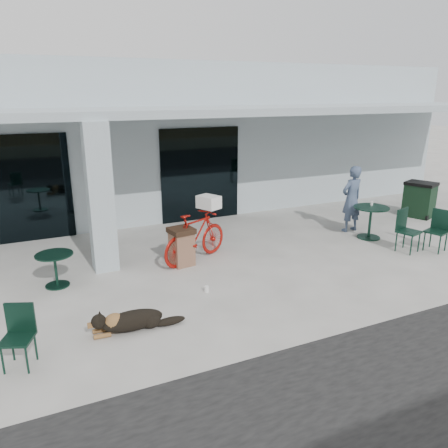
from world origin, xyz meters
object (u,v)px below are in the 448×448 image
cafe_table_far (370,222)px  wheeled_bin (419,199)px  cafe_table_near (56,270)px  trash_receptacle (182,247)px  bicycle (196,237)px  dog (133,319)px  cafe_chair_near (17,338)px  person (352,199)px  cafe_chair_far_a (409,231)px  cafe_chair_far_b (436,231)px

cafe_table_far → wheeled_bin: wheeled_bin is taller
cafe_table_near → trash_receptacle: bearing=0.3°
bicycle → dog: bearing=115.0°
dog → cafe_table_far: 7.00m
cafe_chair_near → cafe_table_far: cafe_chair_near is taller
bicycle → trash_receptacle: (-0.37, -0.10, -0.14)m
wheeled_bin → dog: bearing=175.5°
cafe_table_far → person: (-0.06, 0.70, 0.48)m
cafe_chair_far_a → wheeled_bin: size_ratio=0.95×
cafe_table_near → wheeled_bin: bearing=3.7°
cafe_chair_near → person: size_ratio=0.49×
dog → cafe_table_near: size_ratio=1.58×
cafe_chair_far_b → bicycle: bearing=-126.2°
cafe_table_far → cafe_chair_far_b: 1.59m
bicycle → cafe_chair_far_b: bearing=-133.3°
cafe_table_near → cafe_table_far: bearing=-2.2°
cafe_table_far → person: size_ratio=0.50×
dog → wheeled_bin: wheeled_bin is taller
bicycle → trash_receptacle: 0.41m
bicycle → cafe_chair_far_a: 5.05m
cafe_table_near → trash_receptacle: 2.61m
dog → trash_receptacle: 2.83m
person → dog: bearing=16.1°
cafe_table_near → cafe_table_far: size_ratio=0.80×
cafe_table_far → cafe_chair_far_a: 1.18m
cafe_chair_near → trash_receptacle: bearing=60.6°
person → cafe_table_far: bearing=88.6°
cafe_chair_far_a → trash_receptacle: size_ratio=1.20×
person → wheeled_bin: bearing=179.2°
cafe_table_far → person: bearing=94.5°
dog → cafe_chair_near: bearing=-166.0°
cafe_table_far → cafe_chair_near: bearing=-164.6°
bicycle → wheeled_bin: size_ratio=1.77×
person → wheeled_bin: (2.87, 0.26, -0.36)m
trash_receptacle → wheeled_bin: bearing=4.8°
cafe_chair_far_a → cafe_chair_far_b: (0.64, -0.24, -0.01)m
cafe_table_near → trash_receptacle: (2.61, 0.01, 0.09)m
dog → bicycle: bearing=53.2°
wheeled_bin → cafe_chair_far_a: bearing=-163.5°
cafe_chair_far_b → cafe_chair_near: bearing=-102.2°
person → trash_receptacle: size_ratio=2.12×
cafe_chair_far_b → wheeled_bin: 3.14m
cafe_chair_near → person: bearing=42.2°
bicycle → wheeled_bin: 7.53m
trash_receptacle → dog: bearing=-125.7°
cafe_table_near → cafe_chair_near: size_ratio=0.81×
cafe_chair_near → cafe_chair_far_b: bearing=27.9°
dog → cafe_chair_near: (-1.65, -0.31, 0.25)m
cafe_table_far → wheeled_bin: 2.98m
bicycle → cafe_table_far: 4.71m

